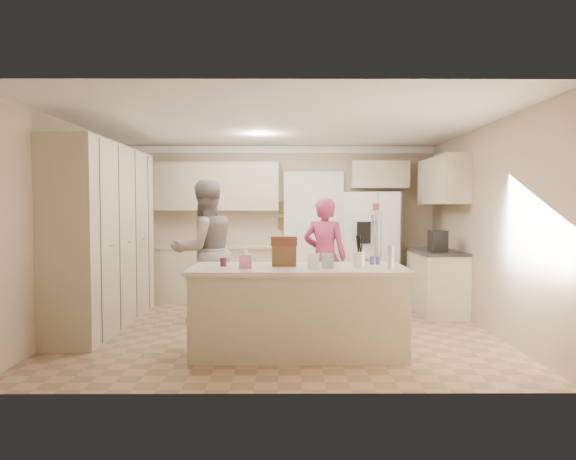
{
  "coord_description": "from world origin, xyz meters",
  "views": [
    {
      "loc": [
        0.06,
        -6.52,
        1.56
      ],
      "look_at": [
        0.1,
        0.35,
        1.25
      ],
      "focal_mm": 32.0,
      "sensor_mm": 36.0,
      "label": 1
    }
  ],
  "objects_px": {
    "island_base": "(298,312)",
    "teen_boy": "(204,251)",
    "tissue_box": "(246,261)",
    "utensil_crock": "(359,259)",
    "dollhouse_body": "(284,256)",
    "refrigerator": "(374,246)",
    "coffee_maker": "(438,241)",
    "teen_girl": "(325,257)"
  },
  "relations": [
    {
      "from": "tissue_box",
      "to": "teen_boy",
      "type": "xyz_separation_m",
      "value": [
        -0.69,
        1.65,
        -0.03
      ]
    },
    {
      "from": "dollhouse_body",
      "to": "teen_boy",
      "type": "distance_m",
      "value": 1.81
    },
    {
      "from": "tissue_box",
      "to": "dollhouse_body",
      "type": "height_order",
      "value": "dollhouse_body"
    },
    {
      "from": "refrigerator",
      "to": "dollhouse_body",
      "type": "distance_m",
      "value": 3.34
    },
    {
      "from": "utensil_crock",
      "to": "dollhouse_body",
      "type": "relative_size",
      "value": 0.58
    },
    {
      "from": "refrigerator",
      "to": "island_base",
      "type": "height_order",
      "value": "refrigerator"
    },
    {
      "from": "coffee_maker",
      "to": "tissue_box",
      "type": "bearing_deg",
      "value": -142.43
    },
    {
      "from": "teen_girl",
      "to": "tissue_box",
      "type": "bearing_deg",
      "value": 80.54
    },
    {
      "from": "utensil_crock",
      "to": "teen_boy",
      "type": "distance_m",
      "value": 2.41
    },
    {
      "from": "island_base",
      "to": "dollhouse_body",
      "type": "height_order",
      "value": "dollhouse_body"
    },
    {
      "from": "island_base",
      "to": "teen_boy",
      "type": "height_order",
      "value": "teen_boy"
    },
    {
      "from": "island_base",
      "to": "teen_boy",
      "type": "bearing_deg",
      "value": 128.67
    },
    {
      "from": "island_base",
      "to": "teen_girl",
      "type": "relative_size",
      "value": 1.29
    },
    {
      "from": "refrigerator",
      "to": "teen_boy",
      "type": "distance_m",
      "value": 3.0
    },
    {
      "from": "tissue_box",
      "to": "teen_boy",
      "type": "distance_m",
      "value": 1.78
    },
    {
      "from": "utensil_crock",
      "to": "tissue_box",
      "type": "relative_size",
      "value": 1.07
    },
    {
      "from": "tissue_box",
      "to": "dollhouse_body",
      "type": "distance_m",
      "value": 0.45
    },
    {
      "from": "island_base",
      "to": "teen_girl",
      "type": "distance_m",
      "value": 1.92
    },
    {
      "from": "refrigerator",
      "to": "utensil_crock",
      "type": "relative_size",
      "value": 12.0
    },
    {
      "from": "island_base",
      "to": "teen_boy",
      "type": "xyz_separation_m",
      "value": [
        -1.24,
        1.55,
        0.52
      ]
    },
    {
      "from": "tissue_box",
      "to": "teen_girl",
      "type": "relative_size",
      "value": 0.08
    },
    {
      "from": "coffee_maker",
      "to": "island_base",
      "type": "distance_m",
      "value": 2.87
    },
    {
      "from": "tissue_box",
      "to": "teen_boy",
      "type": "height_order",
      "value": "teen_boy"
    },
    {
      "from": "coffee_maker",
      "to": "teen_girl",
      "type": "xyz_separation_m",
      "value": [
        -1.63,
        -0.07,
        -0.22
      ]
    },
    {
      "from": "coffee_maker",
      "to": "tissue_box",
      "type": "xyz_separation_m",
      "value": [
        -2.6,
        -2.0,
        -0.07
      ]
    },
    {
      "from": "tissue_box",
      "to": "utensil_crock",
      "type": "bearing_deg",
      "value": 7.13
    },
    {
      "from": "refrigerator",
      "to": "teen_girl",
      "type": "xyz_separation_m",
      "value": [
        -0.91,
        -1.27,
        -0.05
      ]
    },
    {
      "from": "coffee_maker",
      "to": "teen_boy",
      "type": "distance_m",
      "value": 3.31
    },
    {
      "from": "teen_boy",
      "to": "tissue_box",
      "type": "bearing_deg",
      "value": 78.4
    },
    {
      "from": "refrigerator",
      "to": "island_base",
      "type": "xyz_separation_m",
      "value": [
        -1.34,
        -3.09,
        -0.46
      ]
    },
    {
      "from": "dollhouse_body",
      "to": "teen_boy",
      "type": "height_order",
      "value": "teen_boy"
    },
    {
      "from": "island_base",
      "to": "utensil_crock",
      "type": "xyz_separation_m",
      "value": [
        0.65,
        0.05,
        0.56
      ]
    },
    {
      "from": "coffee_maker",
      "to": "island_base",
      "type": "bearing_deg",
      "value": -137.17
    },
    {
      "from": "utensil_crock",
      "to": "dollhouse_body",
      "type": "xyz_separation_m",
      "value": [
        -0.8,
        0.05,
        0.04
      ]
    },
    {
      "from": "refrigerator",
      "to": "teen_boy",
      "type": "height_order",
      "value": "teen_boy"
    },
    {
      "from": "dollhouse_body",
      "to": "teen_boy",
      "type": "relative_size",
      "value": 0.13
    },
    {
      "from": "teen_boy",
      "to": "teen_girl",
      "type": "xyz_separation_m",
      "value": [
        1.66,
        0.28,
        -0.11
      ]
    },
    {
      "from": "island_base",
      "to": "tissue_box",
      "type": "xyz_separation_m",
      "value": [
        -0.55,
        -0.1,
        0.56
      ]
    },
    {
      "from": "coffee_maker",
      "to": "teen_boy",
      "type": "bearing_deg",
      "value": -173.85
    },
    {
      "from": "refrigerator",
      "to": "teen_boy",
      "type": "xyz_separation_m",
      "value": [
        -2.57,
        -1.55,
        0.06
      ]
    },
    {
      "from": "coffee_maker",
      "to": "teen_girl",
      "type": "bearing_deg",
      "value": -177.42
    },
    {
      "from": "dollhouse_body",
      "to": "teen_boy",
      "type": "xyz_separation_m",
      "value": [
        -1.09,
        1.45,
        -0.07
      ]
    }
  ]
}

